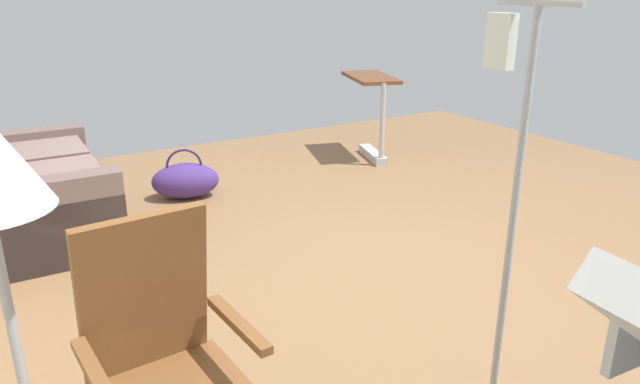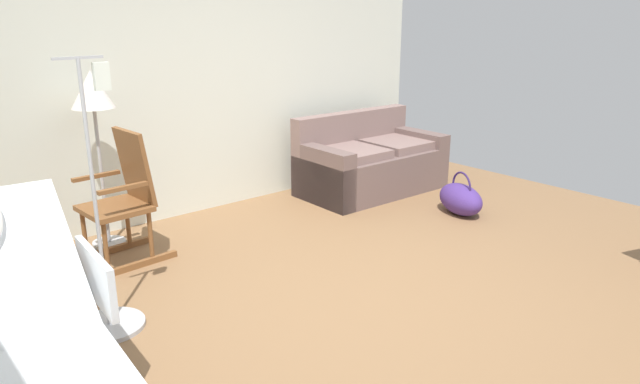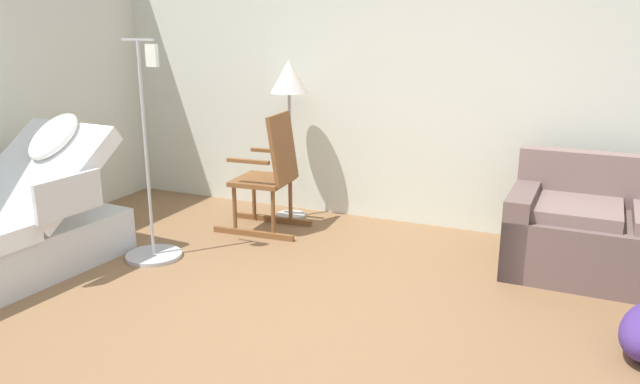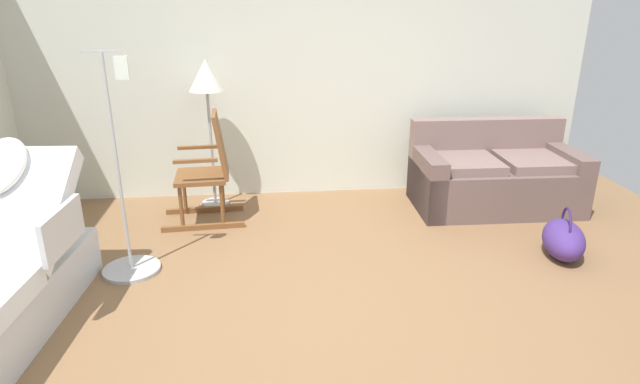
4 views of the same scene
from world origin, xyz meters
TOP-DOWN VIEW (x-y plane):
  - ground_plane at (0.00, 0.00)m, footprint 7.25×7.25m
  - back_wall at (0.00, 2.52)m, footprint 6.00×0.10m
  - couch at (1.89, 1.85)m, footprint 1.62×0.88m
  - rocking_chair at (-0.95, 1.77)m, footprint 0.79×0.53m
  - floor_lamp at (-0.95, 2.17)m, footprint 0.34×0.34m
  - duffel_bag at (2.01, 0.71)m, footprint 0.48×0.63m
  - iv_pole at (-1.47, 0.80)m, footprint 0.44×0.44m

SIDE VIEW (x-z plane):
  - ground_plane at x=0.00m, z-range 0.00..0.00m
  - duffel_bag at x=2.01m, z-range -0.06..0.37m
  - iv_pole at x=-1.47m, z-range -0.59..1.09m
  - couch at x=1.89m, z-range -0.12..0.73m
  - rocking_chair at x=-0.95m, z-range -0.02..1.03m
  - floor_lamp at x=-0.95m, z-range 0.49..1.97m
  - back_wall at x=0.00m, z-range 0.00..2.70m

